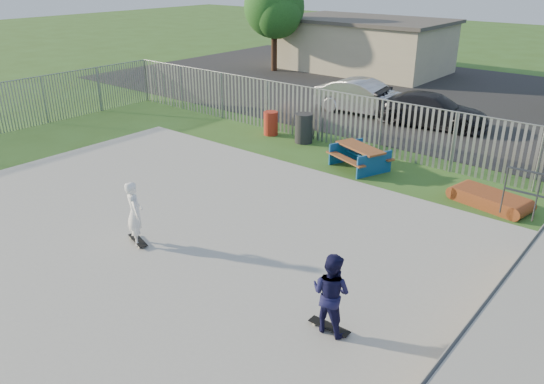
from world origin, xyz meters
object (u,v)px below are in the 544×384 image
Objects in this scene: car_silver at (365,97)px; tree_left at (274,7)px; trash_bin_red at (271,123)px; trash_bin_grey at (304,128)px; skater_navy at (331,293)px; car_dark at (432,110)px; funbox at (490,199)px; picnic_table at (360,157)px; skater_white at (135,213)px.

tree_left is at bearing 58.94° from car_silver.
car_silver is 0.80× the size of tree_left.
trash_bin_grey reaches higher than trash_bin_red.
skater_navy is (8.79, -8.95, 0.46)m from trash_bin_red.
trash_bin_red is at bearing -178.88° from trash_bin_grey.
funbox is at bearing -153.55° from car_dark.
tree_left is (-13.35, 11.85, 3.47)m from picnic_table.
funbox is 1.29× the size of skater_navy.
tree_left is (-8.66, 10.80, 3.39)m from trash_bin_red.
car_dark is (-4.67, 6.51, 0.50)m from funbox.
picnic_table is at bearing -72.52° from skater_white.
picnic_table is 0.47× the size of car_dark.
car_silver reaches higher than trash_bin_red.
trash_bin_grey is 9.34m from skater_white.
car_dark reaches higher than trash_bin_red.
funbox is at bearing -8.18° from trash_bin_red.
tree_left reaches higher than skater_white.
car_silver reaches higher than car_dark.
trash_bin_grey is at bearing 142.28° from car_dark.
car_dark is (3.12, 0.09, -0.08)m from car_silver.
trash_bin_grey is (-7.48, 1.34, 0.37)m from funbox.
skater_navy is at bearing -45.55° from trash_bin_red.
picnic_table is at bearing -172.37° from funbox.
skater_navy is at bearing -41.98° from picnic_table.
trash_bin_grey is at bearing -178.53° from picnic_table.
tree_left reaches higher than car_silver.
car_silver is 3.12m from car_dark.
skater_navy reaches higher than car_dark.
car_silver is at bearing 75.89° from trash_bin_red.
tree_left is at bearing 159.05° from picnic_table.
trash_bin_red reaches higher than funbox.
picnic_table is at bearing -152.35° from car_silver.
funbox is 9.67m from skater_white.
tree_left is 26.52m from skater_navy.
trash_bin_red is 14.25m from tree_left.
car_dark is 0.81× the size of tree_left.
skater_navy is at bearing -81.12° from funbox.
trash_bin_red is at bearing -47.21° from skater_navy.
skater_white is at bearing 166.87° from car_dark.
funbox is 21.78m from tree_left.
trash_bin_red is 0.84× the size of trash_bin_grey.
car_dark reaches higher than trash_bin_grey.
picnic_table is 4.40m from funbox.
skater_white is (3.42, -9.12, 0.46)m from trash_bin_red.
tree_left reaches higher than trash_bin_grey.
funbox is 0.43× the size of car_dark.
tree_left is at bearing 128.71° from trash_bin_red.
car_dark is at bearing 61.49° from trash_bin_grey.
funbox is 7.60m from trash_bin_grey.
picnic_table is 3.28m from trash_bin_grey.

